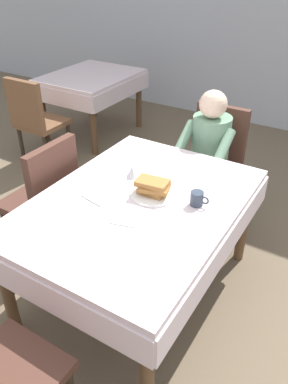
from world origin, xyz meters
TOP-DOWN VIEW (x-y plane):
  - ground_plane at (0.00, 0.00)m, footprint 14.00×14.00m
  - dining_table_main at (0.00, 0.00)m, footprint 1.12×1.52m
  - chair_diner at (0.01, 1.17)m, footprint 0.44×0.45m
  - diner_person at (0.01, 1.01)m, footprint 0.40×0.43m
  - chair_left_side at (-0.77, 0.00)m, footprint 0.45×0.44m
  - plate_breakfast at (0.05, 0.10)m, footprint 0.28×0.28m
  - breakfast_stack at (0.05, 0.09)m, footprint 0.22×0.17m
  - cup_coffee at (0.31, 0.14)m, footprint 0.11×0.08m
  - syrup_pitcher at (-0.18, 0.21)m, footprint 0.08×0.08m
  - fork_left_of_plate at (-0.14, 0.08)m, footprint 0.01×0.18m
  - knife_right_of_plate at (0.24, 0.08)m, footprint 0.02×0.20m
  - spoon_near_edge at (0.06, -0.24)m, footprint 0.15×0.05m
  - napkin_folded at (-0.22, -0.10)m, footprint 0.19×0.15m
  - background_table_far at (-1.90, 1.97)m, footprint 0.92×1.12m
  - background_chair_empty at (-1.90, 1.02)m, footprint 0.44×0.45m

SIDE VIEW (x-z plane):
  - ground_plane at x=0.00m, z-range 0.00..0.00m
  - chair_diner at x=0.01m, z-range 0.06..0.99m
  - chair_left_side at x=-0.77m, z-range 0.06..0.99m
  - background_chair_empty at x=-1.90m, z-range 0.06..0.99m
  - background_table_far at x=-1.90m, z-range 0.25..0.99m
  - dining_table_main at x=0.00m, z-range 0.28..1.02m
  - diner_person at x=0.01m, z-range 0.11..1.23m
  - fork_left_of_plate at x=-0.14m, z-range 0.74..0.74m
  - knife_right_of_plate at x=0.24m, z-range 0.74..0.74m
  - spoon_near_edge at x=0.06m, z-range 0.74..0.74m
  - napkin_folded at x=-0.22m, z-range 0.74..0.75m
  - plate_breakfast at x=0.05m, z-range 0.74..0.76m
  - syrup_pitcher at x=-0.18m, z-range 0.74..0.81m
  - cup_coffee at x=0.31m, z-range 0.74..0.83m
  - breakfast_stack at x=0.05m, z-range 0.76..0.85m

